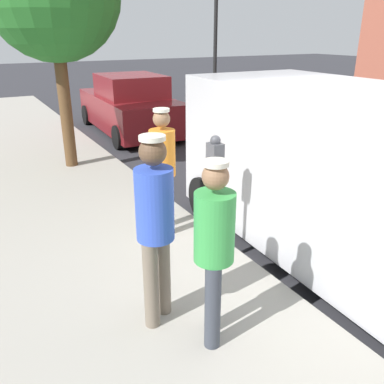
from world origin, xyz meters
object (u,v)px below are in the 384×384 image
object	(u,v)px
parked_sedan_behind	(130,107)
traffic_light_corner	(232,13)
pedestrian_in_green	(214,243)
pedestrian_in_blue	(155,220)
pedestrian_in_orange	(163,164)
parked_van	(362,179)
parking_meter_near	(215,177)

from	to	relation	value
parked_sedan_behind	traffic_light_corner	world-z (taller)	traffic_light_corner
pedestrian_in_green	parked_sedan_behind	bearing A→B (deg)	-106.54
pedestrian_in_blue	pedestrian_in_orange	bearing A→B (deg)	-117.30
pedestrian_in_green	traffic_light_corner	world-z (taller)	traffic_light_corner
pedestrian_in_blue	parked_van	world-z (taller)	parked_van
pedestrian_in_green	parked_van	distance (m)	2.32
pedestrian_in_blue	pedestrian_in_orange	world-z (taller)	pedestrian_in_blue
parked_van	traffic_light_corner	bearing A→B (deg)	-118.23
pedestrian_in_blue	parked_sedan_behind	world-z (taller)	pedestrian_in_blue
pedestrian_in_green	pedestrian_in_orange	world-z (taller)	pedestrian_in_orange
pedestrian_in_green	parked_van	bearing A→B (deg)	-169.81
pedestrian_in_orange	parked_sedan_behind	xyz separation A→B (m)	(-2.01, -6.47, -0.38)
traffic_light_corner	parking_meter_near	bearing A→B (deg)	55.03
parking_meter_near	pedestrian_in_green	size ratio (longest dim) A/B	0.91
pedestrian_in_blue	parked_sedan_behind	xyz separation A→B (m)	(-2.87, -8.13, -0.45)
parking_meter_near	pedestrian_in_blue	bearing A→B (deg)	34.64
traffic_light_corner	pedestrian_in_orange	bearing A→B (deg)	52.11
pedestrian_in_green	pedestrian_in_blue	xyz separation A→B (m)	(0.32, -0.47, 0.09)
pedestrian_in_green	traffic_light_corner	bearing A→B (deg)	-124.73
pedestrian_in_green	parked_sedan_behind	world-z (taller)	pedestrian_in_green
parking_meter_near	parked_van	xyz separation A→B (m)	(-1.50, 0.82, -0.03)
pedestrian_in_green	pedestrian_in_orange	size ratio (longest dim) A/B	0.98
parking_meter_near	pedestrian_in_orange	xyz separation A→B (m)	(0.23, -0.91, -0.06)
pedestrian_in_green	pedestrian_in_orange	distance (m)	2.21
pedestrian_in_green	traffic_light_corner	distance (m)	16.21
pedestrian_in_orange	parked_sedan_behind	distance (m)	6.78
pedestrian_in_green	pedestrian_in_blue	size ratio (longest dim) A/B	0.93
parking_meter_near	pedestrian_in_orange	distance (m)	0.94
pedestrian_in_orange	pedestrian_in_green	bearing A→B (deg)	75.74
pedestrian_in_orange	traffic_light_corner	xyz separation A→B (m)	(-8.59, -11.04, 2.39)
pedestrian_in_green	pedestrian_in_orange	bearing A→B (deg)	-104.26
traffic_light_corner	pedestrian_in_green	bearing A→B (deg)	55.27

